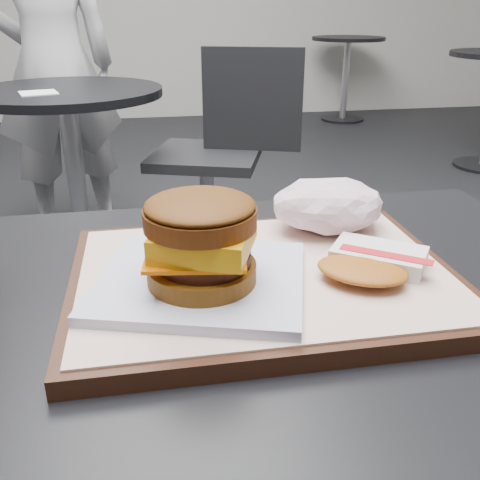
% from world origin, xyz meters
% --- Properties ---
extents(customer_table, '(0.80, 0.60, 0.77)m').
position_xyz_m(customer_table, '(0.00, 0.00, 0.58)').
color(customer_table, '#A5A5AA').
rests_on(customer_table, ground).
extents(serving_tray, '(0.38, 0.28, 0.02)m').
position_xyz_m(serving_tray, '(0.03, 0.05, 0.78)').
color(serving_tray, black).
rests_on(serving_tray, customer_table).
extents(breakfast_sandwich, '(0.23, 0.22, 0.09)m').
position_xyz_m(breakfast_sandwich, '(-0.03, 0.02, 0.83)').
color(breakfast_sandwich, white).
rests_on(breakfast_sandwich, serving_tray).
extents(hash_brown, '(0.14, 0.13, 0.02)m').
position_xyz_m(hash_brown, '(0.14, 0.02, 0.80)').
color(hash_brown, white).
rests_on(hash_brown, serving_tray).
extents(crumpled_wrapper, '(0.13, 0.10, 0.06)m').
position_xyz_m(crumpled_wrapper, '(0.13, 0.14, 0.82)').
color(crumpled_wrapper, white).
rests_on(crumpled_wrapper, serving_tray).
extents(neighbor_table, '(0.70, 0.70, 0.75)m').
position_xyz_m(neighbor_table, '(-0.35, 1.65, 0.55)').
color(neighbor_table, black).
rests_on(neighbor_table, ground).
extents(napkin, '(0.15, 0.15, 0.00)m').
position_xyz_m(napkin, '(-0.42, 1.54, 0.75)').
color(napkin, white).
rests_on(napkin, neighbor_table).
extents(neighbor_chair, '(0.65, 0.53, 0.88)m').
position_xyz_m(neighbor_chair, '(0.23, 1.70, 0.51)').
color(neighbor_chair, '#96969B').
rests_on(neighbor_chair, ground).
extents(patron, '(0.66, 0.53, 1.56)m').
position_xyz_m(patron, '(-0.45, 2.16, 0.78)').
color(patron, silver).
rests_on(patron, ground).
extents(bg_table_far, '(0.66, 0.66, 0.75)m').
position_xyz_m(bg_table_far, '(1.80, 4.50, 0.56)').
color(bg_table_far, black).
rests_on(bg_table_far, ground).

